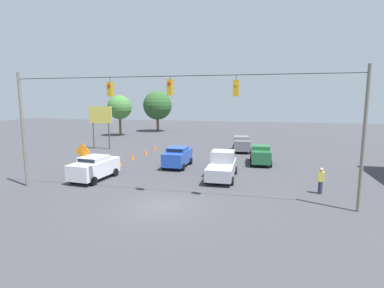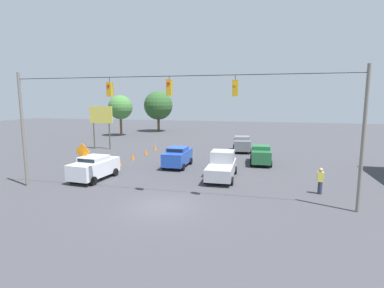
{
  "view_description": "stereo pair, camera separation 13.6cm",
  "coord_description": "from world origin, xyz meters",
  "px_view_note": "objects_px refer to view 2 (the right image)",
  "views": [
    {
      "loc": [
        -5.58,
        15.96,
        6.21
      ],
      "look_at": [
        0.73,
        -10.68,
        2.14
      ],
      "focal_mm": 28.0,
      "sensor_mm": 36.0,
      "label": 1
    },
    {
      "loc": [
        -5.71,
        15.93,
        6.21
      ],
      "look_at": [
        0.73,
        -10.68,
        2.14
      ],
      "focal_mm": 28.0,
      "sensor_mm": 36.0,
      "label": 2
    }
  ],
  "objects_px": {
    "sedan_green_oncoming_far": "(261,154)",
    "traffic_cone_second": "(120,162)",
    "traffic_cone_fourth": "(146,152)",
    "roadside_billboard": "(101,119)",
    "sedan_blue_withflow_mid": "(178,157)",
    "pedestrian": "(320,181)",
    "tree_horizon_right": "(120,107)",
    "work_zone_sign": "(83,154)",
    "overhead_signal_span": "(170,118)",
    "traffic_cone_nearest": "(101,171)",
    "tree_horizon_left": "(158,105)",
    "pickup_truck_silver_crossing_near": "(222,166)",
    "sedan_grey_oncoming_deep": "(242,144)",
    "traffic_cone_third": "(133,157)",
    "sedan_white_parked_shoulder": "(94,167)",
    "traffic_cone_fifth": "(155,148)"
  },
  "relations": [
    {
      "from": "sedan_green_oncoming_far",
      "to": "traffic_cone_second",
      "type": "distance_m",
      "value": 13.56
    },
    {
      "from": "traffic_cone_fourth",
      "to": "roadside_billboard",
      "type": "xyz_separation_m",
      "value": [
        6.92,
        -2.46,
        3.51
      ]
    },
    {
      "from": "sedan_blue_withflow_mid",
      "to": "pedestrian",
      "type": "distance_m",
      "value": 12.75
    },
    {
      "from": "tree_horizon_right",
      "to": "work_zone_sign",
      "type": "bearing_deg",
      "value": 111.07
    },
    {
      "from": "overhead_signal_span",
      "to": "roadside_billboard",
      "type": "height_order",
      "value": "overhead_signal_span"
    },
    {
      "from": "sedan_green_oncoming_far",
      "to": "work_zone_sign",
      "type": "xyz_separation_m",
      "value": [
        13.52,
        8.99,
        1.03
      ]
    },
    {
      "from": "traffic_cone_nearest",
      "to": "pedestrian",
      "type": "height_order",
      "value": "pedestrian"
    },
    {
      "from": "tree_horizon_left",
      "to": "pickup_truck_silver_crossing_near",
      "type": "bearing_deg",
      "value": 117.81
    },
    {
      "from": "traffic_cone_fourth",
      "to": "sedan_grey_oncoming_deep",
      "type": "bearing_deg",
      "value": -155.97
    },
    {
      "from": "sedan_blue_withflow_mid",
      "to": "traffic_cone_second",
      "type": "xyz_separation_m",
      "value": [
        5.38,
        1.01,
        -0.62
      ]
    },
    {
      "from": "sedan_green_oncoming_far",
      "to": "traffic_cone_third",
      "type": "distance_m",
      "value": 13.01
    },
    {
      "from": "work_zone_sign",
      "to": "traffic_cone_fourth",
      "type": "bearing_deg",
      "value": -93.95
    },
    {
      "from": "overhead_signal_span",
      "to": "traffic_cone_nearest",
      "type": "distance_m",
      "value": 9.68
    },
    {
      "from": "pickup_truck_silver_crossing_near",
      "to": "sedan_blue_withflow_mid",
      "type": "xyz_separation_m",
      "value": [
        4.56,
        -3.03,
        -0.01
      ]
    },
    {
      "from": "sedan_white_parked_shoulder",
      "to": "sedan_grey_oncoming_deep",
      "type": "distance_m",
      "value": 18.63
    },
    {
      "from": "sedan_blue_withflow_mid",
      "to": "sedan_green_oncoming_far",
      "type": "bearing_deg",
      "value": -157.3
    },
    {
      "from": "pedestrian",
      "to": "tree_horizon_right",
      "type": "relative_size",
      "value": 0.25
    },
    {
      "from": "work_zone_sign",
      "to": "tree_horizon_right",
      "type": "xyz_separation_m",
      "value": [
        10.38,
        -26.96,
        2.89
      ]
    },
    {
      "from": "overhead_signal_span",
      "to": "pedestrian",
      "type": "bearing_deg",
      "value": -162.68
    },
    {
      "from": "roadside_billboard",
      "to": "tree_horizon_left",
      "type": "distance_m",
      "value": 21.74
    },
    {
      "from": "sedan_blue_withflow_mid",
      "to": "traffic_cone_third",
      "type": "height_order",
      "value": "sedan_blue_withflow_mid"
    },
    {
      "from": "traffic_cone_nearest",
      "to": "work_zone_sign",
      "type": "xyz_separation_m",
      "value": [
        0.65,
        1.41,
        1.64
      ]
    },
    {
      "from": "traffic_cone_fifth",
      "to": "overhead_signal_span",
      "type": "bearing_deg",
      "value": 113.66
    },
    {
      "from": "sedan_grey_oncoming_deep",
      "to": "pickup_truck_silver_crossing_near",
      "type": "bearing_deg",
      "value": 87.15
    },
    {
      "from": "traffic_cone_nearest",
      "to": "work_zone_sign",
      "type": "relative_size",
      "value": 0.25
    },
    {
      "from": "traffic_cone_fourth",
      "to": "roadside_billboard",
      "type": "height_order",
      "value": "roadside_billboard"
    },
    {
      "from": "sedan_white_parked_shoulder",
      "to": "sedan_green_oncoming_far",
      "type": "xyz_separation_m",
      "value": [
        -12.6,
        -8.94,
        -0.01
      ]
    },
    {
      "from": "traffic_cone_nearest",
      "to": "roadside_billboard",
      "type": "relative_size",
      "value": 0.13
    },
    {
      "from": "sedan_green_oncoming_far",
      "to": "pedestrian",
      "type": "xyz_separation_m",
      "value": [
        -3.95,
        8.73,
        -0.06
      ]
    },
    {
      "from": "sedan_white_parked_shoulder",
      "to": "traffic_cone_fifth",
      "type": "relative_size",
      "value": 6.44
    },
    {
      "from": "sedan_white_parked_shoulder",
      "to": "sedan_grey_oncoming_deep",
      "type": "relative_size",
      "value": 1.04
    },
    {
      "from": "sedan_blue_withflow_mid",
      "to": "traffic_cone_fourth",
      "type": "height_order",
      "value": "sedan_blue_withflow_mid"
    },
    {
      "from": "traffic_cone_fourth",
      "to": "work_zone_sign",
      "type": "xyz_separation_m",
      "value": [
        0.76,
        10.93,
        1.64
      ]
    },
    {
      "from": "sedan_blue_withflow_mid",
      "to": "work_zone_sign",
      "type": "bearing_deg",
      "value": 44.23
    },
    {
      "from": "sedan_blue_withflow_mid",
      "to": "traffic_cone_fourth",
      "type": "relative_size",
      "value": 5.96
    },
    {
      "from": "pickup_truck_silver_crossing_near",
      "to": "traffic_cone_second",
      "type": "relative_size",
      "value": 7.65
    },
    {
      "from": "roadside_billboard",
      "to": "tree_horizon_left",
      "type": "height_order",
      "value": "tree_horizon_left"
    },
    {
      "from": "pedestrian",
      "to": "work_zone_sign",
      "type": "bearing_deg",
      "value": 0.85
    },
    {
      "from": "traffic_cone_fourth",
      "to": "overhead_signal_span",
      "type": "bearing_deg",
      "value": 118.13
    },
    {
      "from": "overhead_signal_span",
      "to": "traffic_cone_third",
      "type": "xyz_separation_m",
      "value": [
        7.46,
        -10.5,
        -4.74
      ]
    },
    {
      "from": "traffic_cone_second",
      "to": "work_zone_sign",
      "type": "relative_size",
      "value": 0.25
    },
    {
      "from": "sedan_blue_withflow_mid",
      "to": "tree_horizon_left",
      "type": "xyz_separation_m",
      "value": [
        12.46,
        -29.25,
        4.11
      ]
    },
    {
      "from": "traffic_cone_fourth",
      "to": "pickup_truck_silver_crossing_near",
      "type": "bearing_deg",
      "value": 140.43
    },
    {
      "from": "sedan_blue_withflow_mid",
      "to": "traffic_cone_second",
      "type": "relative_size",
      "value": 5.96
    },
    {
      "from": "sedan_white_parked_shoulder",
      "to": "sedan_grey_oncoming_deep",
      "type": "height_order",
      "value": "sedan_grey_oncoming_deep"
    },
    {
      "from": "traffic_cone_fifth",
      "to": "roadside_billboard",
      "type": "height_order",
      "value": "roadside_billboard"
    },
    {
      "from": "traffic_cone_fourth",
      "to": "traffic_cone_fifth",
      "type": "relative_size",
      "value": 1.0
    },
    {
      "from": "sedan_green_oncoming_far",
      "to": "tree_horizon_right",
      "type": "distance_m",
      "value": 30.16
    },
    {
      "from": "sedan_white_parked_shoulder",
      "to": "tree_horizon_right",
      "type": "relative_size",
      "value": 0.64
    },
    {
      "from": "overhead_signal_span",
      "to": "roadside_billboard",
      "type": "bearing_deg",
      "value": -48.55
    }
  ]
}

